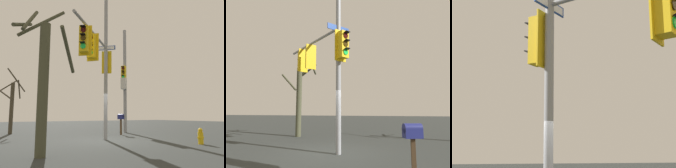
% 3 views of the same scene
% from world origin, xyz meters
% --- Properties ---
extents(main_signal_pole_assembly, '(5.69, 3.97, 9.01)m').
position_xyz_m(main_signal_pole_assembly, '(0.50, 0.46, 4.79)').
color(main_signal_pole_assembly, gray).
rests_on(main_signal_pole_assembly, ground).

